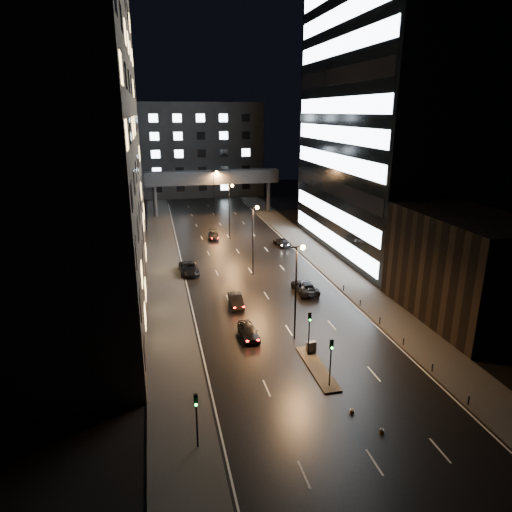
% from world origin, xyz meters
% --- Properties ---
extents(ground, '(160.00, 160.00, 0.00)m').
position_xyz_m(ground, '(0.00, 40.00, 0.00)').
color(ground, black).
rests_on(ground, ground).
extents(sidewalk_left, '(5.00, 110.00, 0.15)m').
position_xyz_m(sidewalk_left, '(-12.50, 35.00, 0.07)').
color(sidewalk_left, '#383533').
rests_on(sidewalk_left, ground).
extents(sidewalk_right, '(5.00, 110.00, 0.15)m').
position_xyz_m(sidewalk_right, '(12.50, 35.00, 0.07)').
color(sidewalk_right, '#383533').
rests_on(sidewalk_right, ground).
extents(building_left, '(15.00, 48.00, 40.00)m').
position_xyz_m(building_left, '(-22.50, 24.00, 20.00)').
color(building_left, '#2D2319').
rests_on(building_left, ground).
extents(building_right_low, '(10.00, 18.00, 12.00)m').
position_xyz_m(building_right_low, '(20.00, 9.00, 6.00)').
color(building_right_low, black).
rests_on(building_right_low, ground).
extents(building_right_glass, '(20.00, 36.00, 45.00)m').
position_xyz_m(building_right_glass, '(25.00, 36.00, 22.50)').
color(building_right_glass, black).
rests_on(building_right_glass, ground).
extents(building_far, '(34.00, 14.00, 25.00)m').
position_xyz_m(building_far, '(0.00, 98.00, 12.50)').
color(building_far, '#333335').
rests_on(building_far, ground).
extents(skybridge, '(30.00, 3.00, 10.00)m').
position_xyz_m(skybridge, '(0.00, 70.00, 8.34)').
color(skybridge, '#333335').
rests_on(skybridge, ground).
extents(median_island, '(1.60, 8.00, 0.15)m').
position_xyz_m(median_island, '(0.30, 2.00, 0.07)').
color(median_island, '#383533').
rests_on(median_island, ground).
extents(traffic_signal_near, '(0.28, 0.34, 4.40)m').
position_xyz_m(traffic_signal_near, '(0.30, 4.49, 3.09)').
color(traffic_signal_near, black).
rests_on(traffic_signal_near, median_island).
extents(traffic_signal_far, '(0.28, 0.34, 4.40)m').
position_xyz_m(traffic_signal_far, '(0.30, -1.01, 3.09)').
color(traffic_signal_far, black).
rests_on(traffic_signal_far, median_island).
extents(traffic_signal_corner, '(0.28, 0.34, 4.40)m').
position_xyz_m(traffic_signal_corner, '(-11.50, -6.01, 2.94)').
color(traffic_signal_corner, black).
rests_on(traffic_signal_corner, ground).
extents(bollard_row, '(0.12, 25.12, 0.90)m').
position_xyz_m(bollard_row, '(10.20, 6.50, 0.45)').
color(bollard_row, black).
rests_on(bollard_row, ground).
extents(streetlight_near, '(1.45, 0.50, 10.15)m').
position_xyz_m(streetlight_near, '(0.16, 8.00, 6.50)').
color(streetlight_near, black).
rests_on(streetlight_near, ground).
extents(streetlight_mid_a, '(1.45, 0.50, 10.15)m').
position_xyz_m(streetlight_mid_a, '(0.16, 28.00, 6.50)').
color(streetlight_mid_a, black).
rests_on(streetlight_mid_a, ground).
extents(streetlight_mid_b, '(1.45, 0.50, 10.15)m').
position_xyz_m(streetlight_mid_b, '(0.16, 48.00, 6.50)').
color(streetlight_mid_b, black).
rests_on(streetlight_mid_b, ground).
extents(streetlight_far, '(1.45, 0.50, 10.15)m').
position_xyz_m(streetlight_far, '(0.16, 68.00, 6.50)').
color(streetlight_far, black).
rests_on(streetlight_far, ground).
extents(car_away_a, '(1.92, 4.40, 1.47)m').
position_xyz_m(car_away_a, '(-4.60, 9.34, 0.74)').
color(car_away_a, black).
rests_on(car_away_a, ground).
extents(car_away_b, '(1.58, 4.32, 1.41)m').
position_xyz_m(car_away_b, '(-4.41, 17.66, 0.71)').
color(car_away_b, black).
rests_on(car_away_b, ground).
extents(car_away_c, '(2.75, 5.74, 1.58)m').
position_xyz_m(car_away_c, '(-9.00, 30.63, 0.79)').
color(car_away_c, black).
rests_on(car_away_c, ground).
extents(car_away_d, '(2.37, 4.87, 1.37)m').
position_xyz_m(car_away_d, '(-2.97, 48.69, 0.68)').
color(car_away_d, black).
rests_on(car_away_d, ground).
extents(car_toward_a, '(2.65, 5.50, 1.51)m').
position_xyz_m(car_toward_a, '(5.15, 19.95, 0.76)').
color(car_toward_a, black).
rests_on(car_toward_a, ground).
extents(car_toward_b, '(2.45, 4.77, 1.32)m').
position_xyz_m(car_toward_b, '(8.17, 41.53, 0.66)').
color(car_toward_b, black).
rests_on(car_toward_b, ground).
extents(utility_cabinet, '(0.96, 0.61, 1.09)m').
position_xyz_m(utility_cabinet, '(0.70, 4.80, 0.70)').
color(utility_cabinet, '#555558').
rests_on(utility_cabinet, median_island).
extents(cone_a, '(0.41, 0.41, 0.48)m').
position_xyz_m(cone_a, '(1.88, -7.40, 0.24)').
color(cone_a, orange).
rests_on(cone_a, ground).
extents(cone_b, '(0.42, 0.42, 0.45)m').
position_xyz_m(cone_b, '(0.72, -4.74, 0.22)').
color(cone_b, '#E65E0C').
rests_on(cone_b, ground).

